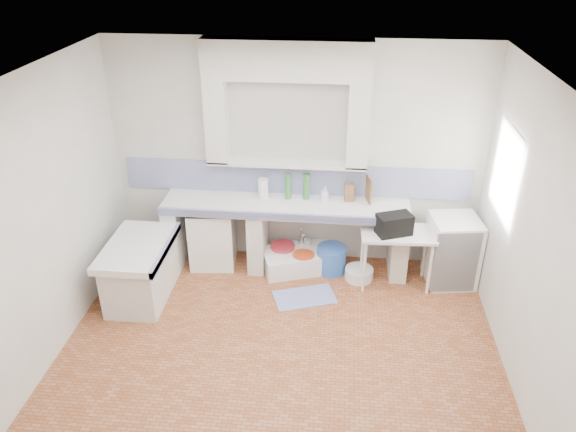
# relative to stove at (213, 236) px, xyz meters

# --- Properties ---
(floor) EXTENTS (4.50, 4.50, 0.00)m
(floor) POSITION_rel_stove_xyz_m (1.03, -1.70, -0.39)
(floor) COLOR #9F5C3B
(floor) RESTS_ON ground
(ceiling) EXTENTS (4.50, 4.50, 0.00)m
(ceiling) POSITION_rel_stove_xyz_m (1.03, -1.70, 2.41)
(ceiling) COLOR silver
(ceiling) RESTS_ON ground
(wall_back) EXTENTS (4.50, 0.00, 4.50)m
(wall_back) POSITION_rel_stove_xyz_m (1.03, 0.30, 1.01)
(wall_back) COLOR silver
(wall_back) RESTS_ON ground
(wall_front) EXTENTS (4.50, 0.00, 4.50)m
(wall_front) POSITION_rel_stove_xyz_m (1.03, -3.70, 1.01)
(wall_front) COLOR silver
(wall_front) RESTS_ON ground
(wall_left) EXTENTS (0.00, 4.50, 4.50)m
(wall_left) POSITION_rel_stove_xyz_m (-1.22, -1.70, 1.01)
(wall_left) COLOR silver
(wall_left) RESTS_ON ground
(wall_right) EXTENTS (0.00, 4.50, 4.50)m
(wall_right) POSITION_rel_stove_xyz_m (3.28, -1.70, 1.01)
(wall_right) COLOR silver
(wall_right) RESTS_ON ground
(alcove_mass) EXTENTS (1.90, 0.25, 0.45)m
(alcove_mass) POSITION_rel_stove_xyz_m (0.93, 0.18, 2.19)
(alcove_mass) COLOR silver
(alcove_mass) RESTS_ON ground
(window_frame) EXTENTS (0.35, 0.86, 1.06)m
(window_frame) POSITION_rel_stove_xyz_m (3.45, -0.50, 1.21)
(window_frame) COLOR #3D2413
(window_frame) RESTS_ON ground
(lace_valance) EXTENTS (0.01, 0.84, 0.24)m
(lace_valance) POSITION_rel_stove_xyz_m (3.31, -0.50, 1.59)
(lace_valance) COLOR white
(lace_valance) RESTS_ON ground
(counter_slab) EXTENTS (3.00, 0.60, 0.08)m
(counter_slab) POSITION_rel_stove_xyz_m (0.93, 0.00, 0.47)
(counter_slab) COLOR white
(counter_slab) RESTS_ON ground
(counter_lip) EXTENTS (3.00, 0.04, 0.10)m
(counter_lip) POSITION_rel_stove_xyz_m (0.93, -0.28, 0.47)
(counter_lip) COLOR navy
(counter_lip) RESTS_ON ground
(counter_pier_left) EXTENTS (0.20, 0.55, 0.82)m
(counter_pier_left) POSITION_rel_stove_xyz_m (-0.47, 0.00, 0.02)
(counter_pier_left) COLOR silver
(counter_pier_left) RESTS_ON ground
(counter_pier_mid) EXTENTS (0.20, 0.55, 0.82)m
(counter_pier_mid) POSITION_rel_stove_xyz_m (0.58, 0.00, 0.02)
(counter_pier_mid) COLOR silver
(counter_pier_mid) RESTS_ON ground
(counter_pier_right) EXTENTS (0.20, 0.55, 0.82)m
(counter_pier_right) POSITION_rel_stove_xyz_m (2.33, 0.00, 0.02)
(counter_pier_right) COLOR silver
(counter_pier_right) RESTS_ON ground
(peninsula_top) EXTENTS (0.70, 1.10, 0.08)m
(peninsula_top) POSITION_rel_stove_xyz_m (-0.67, -0.80, 0.27)
(peninsula_top) COLOR white
(peninsula_top) RESTS_ON ground
(peninsula_base) EXTENTS (0.60, 1.00, 0.62)m
(peninsula_base) POSITION_rel_stove_xyz_m (-0.67, -0.80, -0.08)
(peninsula_base) COLOR silver
(peninsula_base) RESTS_ON ground
(peninsula_lip) EXTENTS (0.04, 1.10, 0.10)m
(peninsula_lip) POSITION_rel_stove_xyz_m (-0.34, -0.80, 0.27)
(peninsula_lip) COLOR navy
(peninsula_lip) RESTS_ON ground
(backsplash) EXTENTS (4.27, 0.03, 0.40)m
(backsplash) POSITION_rel_stove_xyz_m (1.03, 0.29, 0.71)
(backsplash) COLOR navy
(backsplash) RESTS_ON ground
(stove) EXTENTS (0.59, 0.57, 0.78)m
(stove) POSITION_rel_stove_xyz_m (0.00, 0.00, 0.00)
(stove) COLOR white
(stove) RESTS_ON ground
(sink) EXTENTS (1.04, 0.77, 0.22)m
(sink) POSITION_rel_stove_xyz_m (1.12, -0.03, -0.28)
(sink) COLOR white
(sink) RESTS_ON ground
(side_table) EXTENTS (0.88, 0.51, 0.04)m
(side_table) POSITION_rel_stove_xyz_m (2.28, -0.25, -0.03)
(side_table) COLOR white
(side_table) RESTS_ON ground
(fridge) EXTENTS (0.62, 0.62, 0.85)m
(fridge) POSITION_rel_stove_xyz_m (2.95, -0.12, 0.04)
(fridge) COLOR white
(fridge) RESTS_ON ground
(bucket_red) EXTENTS (0.39, 0.39, 0.29)m
(bucket_red) POSITION_rel_stove_xyz_m (0.89, 0.03, -0.24)
(bucket_red) COLOR #B52832
(bucket_red) RESTS_ON ground
(bucket_orange) EXTENTS (0.35, 0.35, 0.26)m
(bucket_orange) POSITION_rel_stove_xyz_m (1.17, -0.12, -0.26)
(bucket_orange) COLOR #DC491C
(bucket_orange) RESTS_ON ground
(bucket_blue) EXTENTS (0.41, 0.41, 0.34)m
(bucket_blue) POSITION_rel_stove_xyz_m (1.51, -0.06, -0.22)
(bucket_blue) COLOR blue
(bucket_blue) RESTS_ON ground
(basin_white) EXTENTS (0.42, 0.42, 0.14)m
(basin_white) POSITION_rel_stove_xyz_m (1.86, -0.19, -0.32)
(basin_white) COLOR white
(basin_white) RESTS_ON ground
(water_bottle_a) EXTENTS (0.08, 0.08, 0.28)m
(water_bottle_a) POSITION_rel_stove_xyz_m (1.04, 0.15, -0.25)
(water_bottle_a) COLOR silver
(water_bottle_a) RESTS_ON ground
(water_bottle_b) EXTENTS (0.10, 0.10, 0.32)m
(water_bottle_b) POSITION_rel_stove_xyz_m (1.20, 0.15, -0.23)
(water_bottle_b) COLOR silver
(water_bottle_b) RESTS_ON ground
(black_bag) EXTENTS (0.45, 0.35, 0.25)m
(black_bag) POSITION_rel_stove_xyz_m (2.22, -0.30, 0.45)
(black_bag) COLOR black
(black_bag) RESTS_ON side_table
(green_bottle_a) EXTENTS (0.08, 0.08, 0.33)m
(green_bottle_a) POSITION_rel_stove_xyz_m (0.95, 0.13, 0.68)
(green_bottle_a) COLOR #317633
(green_bottle_a) RESTS_ON counter_slab
(green_bottle_b) EXTENTS (0.10, 0.10, 0.33)m
(green_bottle_b) POSITION_rel_stove_xyz_m (1.17, 0.15, 0.68)
(green_bottle_b) COLOR #317633
(green_bottle_b) RESTS_ON counter_slab
(knife_block) EXTENTS (0.12, 0.10, 0.22)m
(knife_block) POSITION_rel_stove_xyz_m (1.69, 0.15, 0.62)
(knife_block) COLOR brown
(knife_block) RESTS_ON counter_slab
(cutting_board) EXTENTS (0.07, 0.22, 0.31)m
(cutting_board) POSITION_rel_stove_xyz_m (1.92, 0.15, 0.66)
(cutting_board) COLOR brown
(cutting_board) RESTS_ON counter_slab
(paper_towel) EXTENTS (0.13, 0.13, 0.25)m
(paper_towel) POSITION_rel_stove_xyz_m (0.64, 0.13, 0.64)
(paper_towel) COLOR white
(paper_towel) RESTS_ON counter_slab
(soap_bottle) EXTENTS (0.09, 0.09, 0.18)m
(soap_bottle) POSITION_rel_stove_xyz_m (1.40, 0.13, 0.60)
(soap_bottle) COLOR white
(soap_bottle) RESTS_ON counter_slab
(rug) EXTENTS (0.80, 0.61, 0.01)m
(rug) POSITION_rel_stove_xyz_m (1.22, -0.66, -0.38)
(rug) COLOR #2A3899
(rug) RESTS_ON ground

